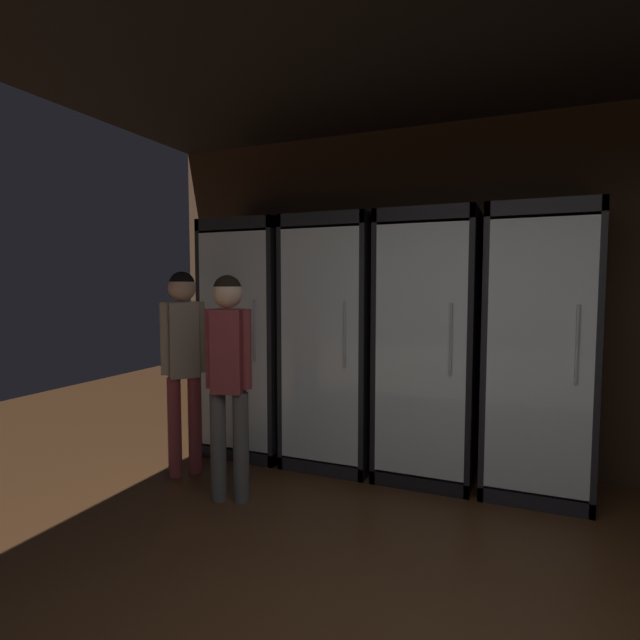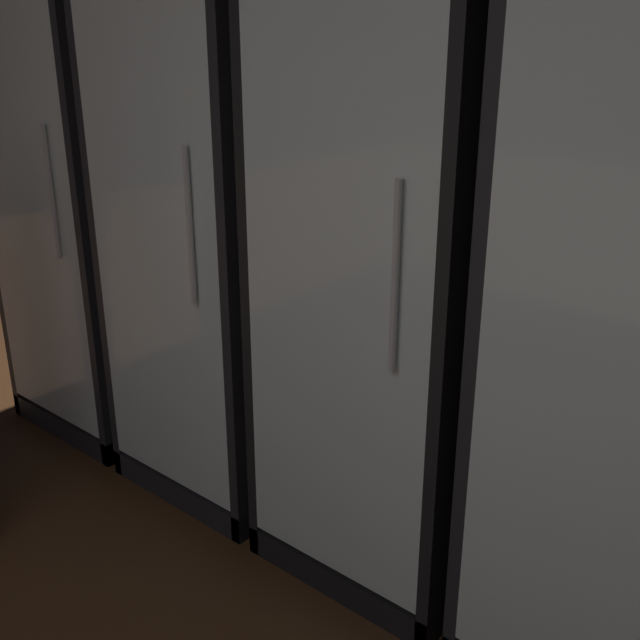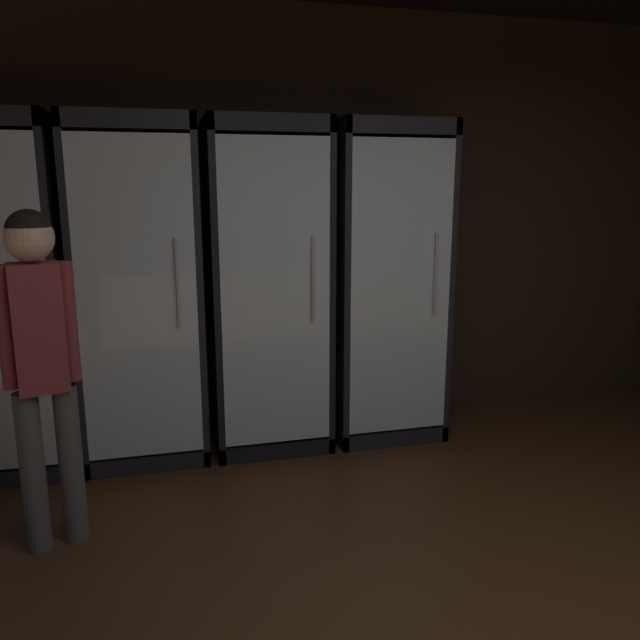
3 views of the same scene
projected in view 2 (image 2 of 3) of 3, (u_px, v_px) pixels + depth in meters
wall_back at (639, 146)px, 2.16m from camera, size 6.00×0.06×2.80m
cooler_far_left at (107, 199)px, 3.32m from camera, size 0.72×0.68×2.05m
cooler_left at (234, 229)px, 2.85m from camera, size 0.72×0.68×2.05m
cooler_center at (409, 272)px, 2.39m from camera, size 0.72×0.68×2.05m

